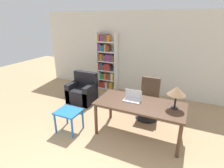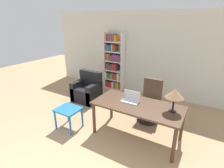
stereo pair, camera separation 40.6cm
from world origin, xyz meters
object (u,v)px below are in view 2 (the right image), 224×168
laptop (131,99)px  table_lamp (175,94)px  office_chair (150,103)px  bookshelf (113,64)px  side_table_blue (68,112)px  armchair (87,91)px  desk (138,108)px

laptop → table_lamp: bearing=0.6°
office_chair → bookshelf: bookshelf is taller
table_lamp → side_table_blue: table_lamp is taller
table_lamp → armchair: 2.99m
table_lamp → office_chair: (-0.68, 0.74, -0.68)m
office_chair → desk: bearing=-90.1°
office_chair → table_lamp: bearing=-47.4°
desk → bookshelf: bearing=130.6°
desk → armchair: bearing=156.8°
desk → table_lamp: (0.69, 0.08, 0.46)m
desk → office_chair: bearing=89.9°
desk → laptop: size_ratio=4.97×
desk → laptop: 0.25m
side_table_blue → desk: bearing=19.6°
table_lamp → bookshelf: bearing=140.5°
side_table_blue → armchair: armchair is taller
desk → table_lamp: bearing=6.8°
table_lamp → office_chair: table_lamp is taller
armchair → side_table_blue: bearing=-67.7°
laptop → desk: bearing=-20.7°
laptop → side_table_blue: laptop is taller
table_lamp → desk: bearing=-173.2°
table_lamp → armchair: table_lamp is taller
desk → office_chair: (0.00, 0.83, -0.22)m
laptop → armchair: laptop is taller
desk → laptop: bearing=159.3°
office_chair → armchair: office_chair is taller
table_lamp → side_table_blue: 2.37m
office_chair → armchair: (-2.07, 0.07, -0.15)m
desk → armchair: size_ratio=2.03×
laptop → office_chair: office_chair is taller
laptop → table_lamp: size_ratio=0.81×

